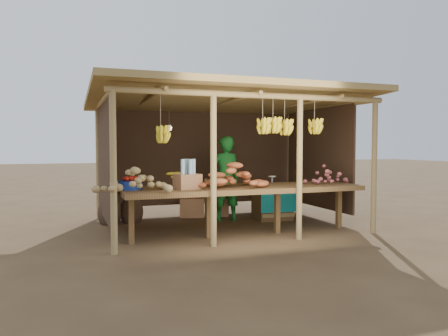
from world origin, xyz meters
name	(u,v)px	position (x,y,z in m)	size (l,w,h in m)	color
ground	(224,225)	(0.00, 0.00, 0.00)	(60.00, 60.00, 0.00)	brown
stall_structure	(223,120)	(-0.04, -0.07, 1.92)	(4.70, 3.50, 2.43)	#A28653
counter	(244,190)	(0.00, -0.95, 0.74)	(3.90, 1.05, 0.80)	brown
potato_heap	(133,179)	(-1.81, -1.23, 0.98)	(1.04, 0.62, 0.37)	#A08652
sweet_potato_heap	(232,176)	(-0.25, -1.07, 0.98)	(1.14, 0.68, 0.36)	#A9522B
onion_heap	(329,173)	(1.57, -0.99, 0.98)	(0.77, 0.46, 0.35)	#AE5458
banana_pile	(179,176)	(-1.01, -0.72, 0.97)	(0.60, 0.36, 0.35)	yellow
tomato_basin	(130,184)	(-1.80, -0.82, 0.88)	(0.37, 0.37, 0.20)	navy
bottle_box	(187,178)	(-0.97, -1.05, 0.97)	(0.42, 0.36, 0.46)	#9E6B46
vendor	(225,179)	(0.18, 0.43, 0.82)	(0.60, 0.39, 1.64)	#186D24
tarp_crate	(272,201)	(1.11, 0.28, 0.36)	(0.77, 0.68, 0.88)	brown
carton_stack	(209,200)	(0.03, 1.00, 0.34)	(1.10, 0.52, 0.77)	#9E6B46
burlap_sacks	(121,210)	(-1.75, 0.84, 0.26)	(0.84, 0.44, 0.60)	#432E1F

